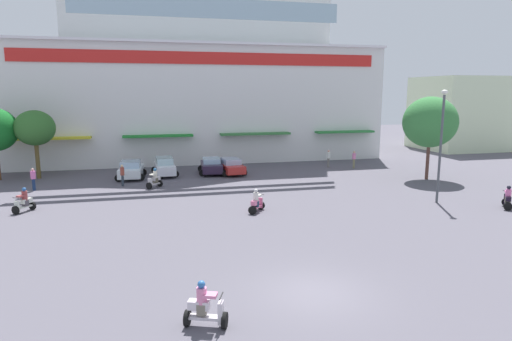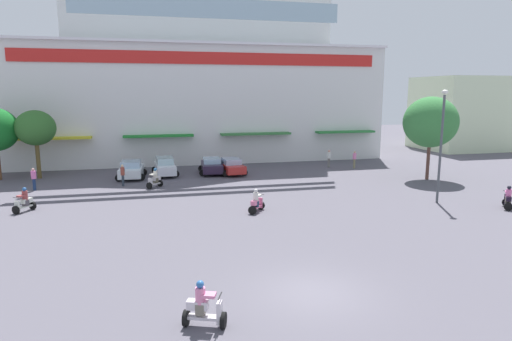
# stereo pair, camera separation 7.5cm
# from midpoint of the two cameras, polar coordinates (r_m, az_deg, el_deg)

# --- Properties ---
(ground_plane) EXTENTS (128.00, 128.00, 0.00)m
(ground_plane) POSITION_cam_midpoint_polar(r_m,az_deg,el_deg) (28.82, -1.99, -4.61)
(ground_plane) COLOR #54505A
(colonial_building) EXTENTS (38.72, 15.01, 23.14)m
(colonial_building) POSITION_cam_midpoint_polar(r_m,az_deg,el_deg) (50.18, -7.40, 13.40)
(colonial_building) COLOR silver
(colonial_building) RESTS_ON ground
(flank_building_right) EXTENTS (9.96, 9.31, 9.27)m
(flank_building_right) POSITION_cam_midpoint_polar(r_m,az_deg,el_deg) (63.50, 24.88, 6.74)
(flank_building_right) COLOR beige
(flank_building_right) RESTS_ON ground
(plaza_tree_1) EXTENTS (4.59, 4.17, 6.98)m
(plaza_tree_1) POSITION_cam_midpoint_polar(r_m,az_deg,el_deg) (39.72, 21.56, 5.84)
(plaza_tree_1) COLOR brown
(plaza_tree_1) RESTS_ON ground
(plaza_tree_2) EXTENTS (3.29, 3.09, 5.84)m
(plaza_tree_2) POSITION_cam_midpoint_polar(r_m,az_deg,el_deg) (41.78, -26.74, 4.90)
(plaza_tree_2) COLOR brown
(plaza_tree_2) RESTS_ON ground
(parked_car_0) EXTENTS (2.61, 3.97, 1.53)m
(parked_car_0) POSITION_cam_midpoint_polar(r_m,az_deg,el_deg) (39.27, -15.92, 0.10)
(parked_car_0) COLOR white
(parked_car_0) RESTS_ON ground
(parked_car_1) EXTENTS (2.35, 4.51, 1.61)m
(parked_car_1) POSITION_cam_midpoint_polar(r_m,az_deg,el_deg) (40.14, -11.79, 0.54)
(parked_car_1) COLOR white
(parked_car_1) RESTS_ON ground
(parked_car_2) EXTENTS (2.55, 3.98, 1.45)m
(parked_car_2) POSITION_cam_midpoint_polar(r_m,az_deg,el_deg) (40.23, -5.84, 0.63)
(parked_car_2) COLOR #281B32
(parked_car_2) RESTS_ON ground
(parked_car_3) EXTENTS (2.52, 4.05, 1.44)m
(parked_car_3) POSITION_cam_midpoint_polar(r_m,az_deg,el_deg) (39.85, -3.31, 0.56)
(parked_car_3) COLOR red
(parked_car_3) RESTS_ON ground
(scooter_rider_0) EXTENTS (1.28, 1.46, 1.49)m
(scooter_rider_0) POSITION_cam_midpoint_polar(r_m,az_deg,el_deg) (27.24, -0.01, -4.16)
(scooter_rider_0) COLOR black
(scooter_rider_0) RESTS_ON ground
(scooter_rider_1) EXTENTS (1.44, 0.96, 1.54)m
(scooter_rider_1) POSITION_cam_midpoint_polar(r_m,az_deg,el_deg) (14.55, -6.77, -17.21)
(scooter_rider_1) COLOR black
(scooter_rider_1) RESTS_ON ground
(scooter_rider_2) EXTENTS (1.29, 1.28, 1.55)m
(scooter_rider_2) POSITION_cam_midpoint_polar(r_m,az_deg,el_deg) (34.98, -13.06, -1.17)
(scooter_rider_2) COLOR black
(scooter_rider_2) RESTS_ON ground
(scooter_rider_3) EXTENTS (1.22, 1.36, 1.51)m
(scooter_rider_3) POSITION_cam_midpoint_polar(r_m,az_deg,el_deg) (32.31, 29.71, -3.20)
(scooter_rider_3) COLOR black
(scooter_rider_3) RESTS_ON ground
(scooter_rider_4) EXTENTS (1.22, 1.39, 1.53)m
(scooter_rider_4) POSITION_cam_midpoint_polar(r_m,az_deg,el_deg) (30.82, -27.88, -3.64)
(scooter_rider_4) COLOR black
(scooter_rider_4) RESTS_ON ground
(pedestrian_0) EXTENTS (0.51, 0.51, 1.71)m
(pedestrian_0) POSITION_cam_midpoint_polar(r_m,az_deg,el_deg) (37.11, -26.91, -0.85)
(pedestrian_0) COLOR navy
(pedestrian_0) RESTS_ON ground
(pedestrian_1) EXTENTS (0.44, 0.44, 1.72)m
(pedestrian_1) POSITION_cam_midpoint_polar(r_m,az_deg,el_deg) (36.22, -16.96, -0.40)
(pedestrian_1) COLOR #2B3440
(pedestrian_1) RESTS_ON ground
(pedestrian_2) EXTENTS (0.42, 0.42, 1.69)m
(pedestrian_2) POSITION_cam_midpoint_polar(r_m,az_deg,el_deg) (43.89, 12.51, 1.53)
(pedestrian_2) COLOR #7D7553
(pedestrian_2) RESTS_ON ground
(pedestrian_3) EXTENTS (0.44, 0.44, 1.72)m
(pedestrian_3) POSITION_cam_midpoint_polar(r_m,az_deg,el_deg) (44.02, 9.31, 1.67)
(pedestrian_3) COLOR slate
(pedestrian_3) RESTS_ON ground
(streetlamp_near) EXTENTS (0.40, 0.40, 7.48)m
(streetlamp_near) POSITION_cam_midpoint_polar(r_m,az_deg,el_deg) (31.40, 22.77, 3.83)
(streetlamp_near) COLOR #474C51
(streetlamp_near) RESTS_ON ground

